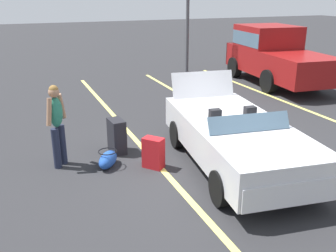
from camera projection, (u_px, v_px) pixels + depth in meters
The scene contains 10 objects.
ground_plane at pixel (234, 166), 7.57m from camera, with size 80.00×80.00×0.00m, color #28282B.
lot_line_near at pixel (170, 179), 7.07m from camera, with size 18.00×0.12×0.01m, color #EAE066.
lot_line_mid at pixel (287, 156), 8.04m from camera, with size 18.00×0.12×0.01m, color #EAE066.
convertible_car at pixel (240, 143), 7.19m from camera, with size 4.33×2.29×1.53m.
suitcase_large_black at pixel (117, 136), 8.13m from camera, with size 0.50×0.34×0.74m.
suitcase_medium_bright at pixel (153, 153), 7.43m from camera, with size 0.46×0.44×0.62m.
duffel_bag at pixel (108, 159), 7.51m from camera, with size 0.70×0.61×0.34m.
traveler_person at pixel (57, 122), 7.30m from camera, with size 0.51×0.46×1.65m.
parked_pickup_truck_near at pixel (273, 54), 14.22m from camera, with size 5.17×2.47×2.10m.
parking_lamp_post at pixel (188, 4), 15.57m from camera, with size 0.50×0.24×4.81m.
Camera 1 is at (5.84, -3.83, 3.29)m, focal length 40.47 mm.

